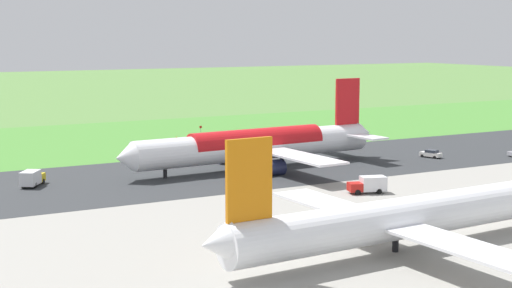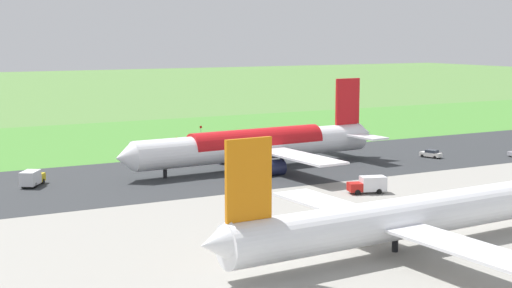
% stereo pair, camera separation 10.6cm
% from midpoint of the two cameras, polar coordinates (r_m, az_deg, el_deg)
% --- Properties ---
extents(ground_plane, '(800.00, 800.00, 0.00)m').
position_cam_midpoint_polar(ground_plane, '(132.61, -3.82, -2.22)').
color(ground_plane, '#547F3D').
extents(runway_asphalt, '(600.00, 36.08, 0.06)m').
position_cam_midpoint_polar(runway_asphalt, '(132.60, -3.82, -2.21)').
color(runway_asphalt, '#2D3033').
rests_on(runway_asphalt, ground).
extents(apron_concrete, '(440.00, 110.00, 0.05)m').
position_cam_midpoint_polar(apron_concrete, '(91.40, 9.13, -7.10)').
color(apron_concrete, gray).
rests_on(apron_concrete, ground).
extents(grass_verge_foreground, '(600.00, 80.00, 0.04)m').
position_cam_midpoint_polar(grass_verge_foreground, '(173.07, -9.87, 0.14)').
color(grass_verge_foreground, '#478534').
rests_on(grass_verge_foreground, ground).
extents(airliner_main, '(54.14, 44.30, 15.88)m').
position_cam_midpoint_polar(airliner_main, '(136.52, 0.16, -0.05)').
color(airliner_main, white).
rests_on(airliner_main, ground).
extents(airliner_parked_mid, '(48.90, 39.98, 14.27)m').
position_cam_midpoint_polar(airliner_parked_mid, '(85.10, 10.47, -5.60)').
color(airliner_parked_mid, white).
rests_on(airliner_parked_mid, ground).
extents(service_truck_baggage, '(6.21, 3.88, 2.65)m').
position_cam_midpoint_polar(service_truck_baggage, '(116.40, 8.58, -3.07)').
color(service_truck_baggage, '#B21914').
rests_on(service_truck_baggage, ground).
extents(service_car_followme, '(3.08, 4.56, 1.62)m').
position_cam_midpoint_polar(service_car_followme, '(152.59, 13.19, -0.72)').
color(service_car_followme, silver).
rests_on(service_car_followme, ground).
extents(service_truck_fuel, '(5.04, 6.09, 2.65)m').
position_cam_midpoint_polar(service_truck_fuel, '(125.64, -16.65, -2.49)').
color(service_truck_fuel, gold).
rests_on(service_truck_fuel, ground).
extents(no_stopping_sign, '(0.60, 0.10, 2.28)m').
position_cam_midpoint_polar(no_stopping_sign, '(183.11, -4.20, 1.11)').
color(no_stopping_sign, slate).
rests_on(no_stopping_sign, ground).
extents(traffic_cone_orange, '(0.40, 0.40, 0.55)m').
position_cam_midpoint_polar(traffic_cone_orange, '(177.46, -6.03, 0.50)').
color(traffic_cone_orange, orange).
rests_on(traffic_cone_orange, ground).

